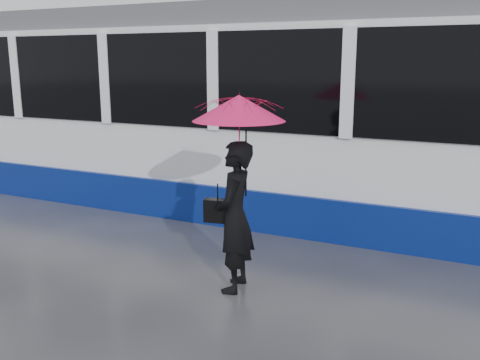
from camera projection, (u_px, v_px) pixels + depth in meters
The scene contains 6 objects.
ground at pixel (247, 265), 6.67m from camera, with size 90.00×90.00×0.00m, color #292A2E.
rails at pixel (311, 213), 8.86m from camera, with size 34.00×1.51×0.02m.
tram at pixel (276, 114), 8.78m from camera, with size 26.00×2.56×3.35m.
woman at pixel (235, 217), 5.79m from camera, with size 0.61×0.40×1.66m, color black.
umbrella at pixel (239, 126), 5.56m from camera, with size 1.15×1.15×1.12m.
handbag at pixel (218, 211), 5.90m from camera, with size 0.32×0.18×0.44m.
Camera 1 is at (2.67, -5.69, 2.49)m, focal length 40.00 mm.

